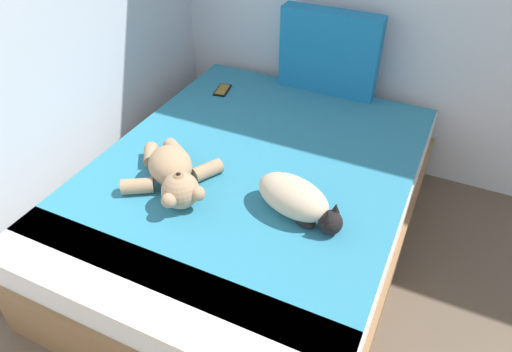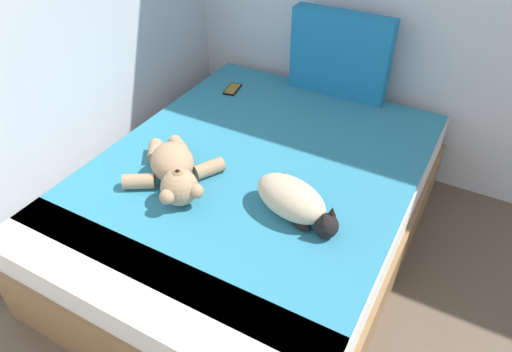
{
  "view_description": "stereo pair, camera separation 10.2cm",
  "coord_description": "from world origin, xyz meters",
  "px_view_note": "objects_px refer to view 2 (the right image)",
  "views": [
    {
      "loc": [
        1.71,
        1.85,
        1.84
      ],
      "look_at": [
        1.02,
        3.3,
        0.58
      ],
      "focal_mm": 32.82,
      "sensor_mm": 36.0,
      "label": 1
    },
    {
      "loc": [
        1.8,
        1.9,
        1.84
      ],
      "look_at": [
        1.02,
        3.3,
        0.58
      ],
      "focal_mm": 32.82,
      "sensor_mm": 36.0,
      "label": 2
    }
  ],
  "objects_px": {
    "teddy_bear": "(174,170)",
    "cell_phone": "(232,89)",
    "bed": "(254,207)",
    "patterned_cushion": "(340,55)",
    "cat": "(294,201)"
  },
  "relations": [
    {
      "from": "cat",
      "to": "teddy_bear",
      "type": "distance_m",
      "value": 0.56
    },
    {
      "from": "bed",
      "to": "patterned_cushion",
      "type": "xyz_separation_m",
      "value": [
        0.07,
        0.88,
        0.5
      ]
    },
    {
      "from": "teddy_bear",
      "to": "patterned_cushion",
      "type": "bearing_deg",
      "value": 74.84
    },
    {
      "from": "bed",
      "to": "cell_phone",
      "type": "xyz_separation_m",
      "value": [
        -0.49,
        0.61,
        0.26
      ]
    },
    {
      "from": "teddy_bear",
      "to": "bed",
      "type": "bearing_deg",
      "value": 48.56
    },
    {
      "from": "teddy_bear",
      "to": "cell_phone",
      "type": "height_order",
      "value": "teddy_bear"
    },
    {
      "from": "bed",
      "to": "cat",
      "type": "height_order",
      "value": "cat"
    },
    {
      "from": "teddy_bear",
      "to": "cell_phone",
      "type": "relative_size",
      "value": 3.02
    },
    {
      "from": "cat",
      "to": "bed",
      "type": "bearing_deg",
      "value": 145.88
    },
    {
      "from": "bed",
      "to": "teddy_bear",
      "type": "height_order",
      "value": "teddy_bear"
    },
    {
      "from": "cell_phone",
      "to": "teddy_bear",
      "type": "bearing_deg",
      "value": -74.81
    },
    {
      "from": "patterned_cushion",
      "to": "cell_phone",
      "type": "bearing_deg",
      "value": -153.85
    },
    {
      "from": "patterned_cushion",
      "to": "cell_phone",
      "type": "relative_size",
      "value": 3.6
    },
    {
      "from": "bed",
      "to": "cat",
      "type": "relative_size",
      "value": 4.53
    },
    {
      "from": "cell_phone",
      "to": "patterned_cushion",
      "type": "bearing_deg",
      "value": 26.15
    }
  ]
}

